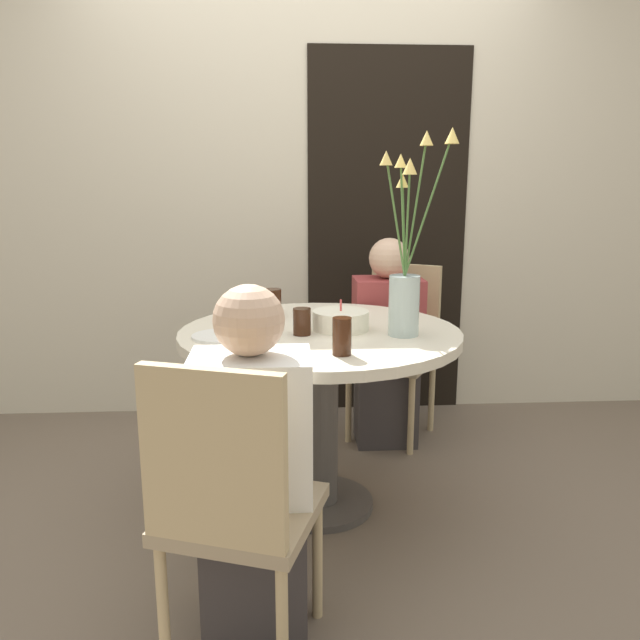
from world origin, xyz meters
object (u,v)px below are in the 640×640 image
object	(u,v)px
drink_glass_0	(272,303)
person_woman	(253,476)
drink_glass_1	(302,322)
chair_right_flank	(231,500)
person_boy	(387,349)
drink_glass_2	(342,336)
chair_near_front	(398,341)
flower_vase	(406,275)
side_plate	(220,336)
birthday_cake	(341,321)

from	to	relation	value
drink_glass_0	person_woman	xyz separation A→B (m)	(-0.05, -0.98, -0.32)
drink_glass_0	drink_glass_1	world-z (taller)	drink_glass_0
chair_right_flank	person_boy	size ratio (longest dim) A/B	0.85
chair_right_flank	drink_glass_2	xyz separation A→B (m)	(0.34, 0.50, 0.32)
drink_glass_2	person_boy	distance (m)	1.11
drink_glass_1	person_boy	size ratio (longest dim) A/B	0.10
drink_glass_1	chair_near_front	bearing A→B (deg)	58.07
flower_vase	drink_glass_2	world-z (taller)	flower_vase
chair_near_front	flower_vase	distance (m)	1.02
chair_right_flank	side_plate	xyz separation A→B (m)	(-0.09, 0.76, 0.26)
drink_glass_0	drink_glass_2	world-z (taller)	drink_glass_2
person_boy	drink_glass_0	bearing A→B (deg)	-146.40
chair_right_flank	flower_vase	distance (m)	1.08
chair_right_flank	drink_glass_2	size ratio (longest dim) A/B	7.03
side_plate	drink_glass_0	size ratio (longest dim) A/B	1.79
flower_vase	person_woman	xyz separation A→B (m)	(-0.56, -0.61, -0.49)
chair_right_flank	side_plate	size ratio (longest dim) A/B	4.26
side_plate	chair_right_flank	bearing A→B (deg)	-83.02
birthday_cake	drink_glass_1	size ratio (longest dim) A/B	2.16
birthday_cake	person_boy	bearing A→B (deg)	65.37
drink_glass_2	person_boy	xyz separation A→B (m)	(0.33, 1.01, -0.33)
birthday_cake	drink_glass_2	xyz separation A→B (m)	(-0.03, -0.36, 0.03)
drink_glass_1	drink_glass_2	world-z (taller)	drink_glass_2
flower_vase	drink_glass_0	size ratio (longest dim) A/B	6.39
person_woman	side_plate	bearing A→B (deg)	103.26
person_woman	drink_glass_1	bearing A→B (deg)	75.44
side_plate	person_boy	distance (m)	1.10
birthday_cake	drink_glass_2	distance (m)	0.36
drink_glass_2	drink_glass_1	bearing A→B (deg)	113.57
flower_vase	side_plate	distance (m)	0.74
drink_glass_1	flower_vase	bearing A→B (deg)	-4.44
side_plate	person_boy	xyz separation A→B (m)	(0.76, 0.74, -0.27)
drink_glass_0	drink_glass_2	size ratio (longest dim) A/B	0.92
chair_near_front	drink_glass_2	bearing A→B (deg)	-79.14
chair_right_flank	drink_glass_0	bearing A→B (deg)	-76.44
drink_glass_0	person_boy	bearing A→B (deg)	33.60
flower_vase	drink_glass_1	size ratio (longest dim) A/B	7.40
chair_right_flank	person_boy	distance (m)	1.65
flower_vase	person_boy	bearing A→B (deg)	85.21
drink_glass_1	drink_glass_2	size ratio (longest dim) A/B	0.80
birthday_cake	person_woman	bearing A→B (deg)	-114.43
drink_glass_1	person_woman	world-z (taller)	person_woman
flower_vase	drink_glass_1	bearing A→B (deg)	175.56
drink_glass_1	person_woman	xyz separation A→B (m)	(-0.17, -0.64, -0.32)
chair_near_front	chair_right_flank	xyz separation A→B (m)	(-0.75, -1.64, 0.00)
drink_glass_2	person_boy	size ratio (longest dim) A/B	0.12
side_plate	drink_glass_0	bearing A→B (deg)	62.15
birthday_cake	flower_vase	distance (m)	0.32
chair_right_flank	person_boy	xyz separation A→B (m)	(0.67, 1.51, -0.01)
drink_glass_0	person_woman	distance (m)	1.03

